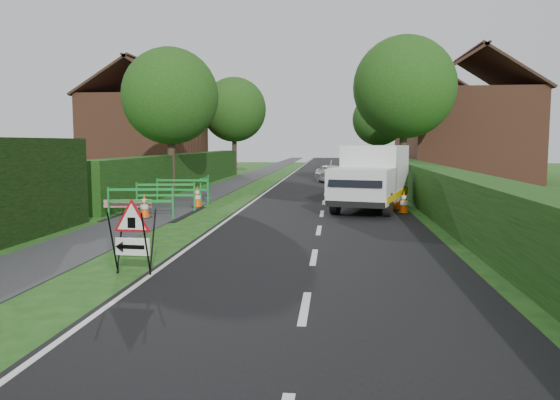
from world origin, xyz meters
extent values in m
plane|color=#194914|center=(0.00, 0.00, 0.00)|extent=(120.00, 120.00, 0.00)
cube|color=black|center=(2.50, 35.00, 0.00)|extent=(6.00, 90.00, 0.02)
cube|color=#2D2D30|center=(-3.00, 35.00, 0.01)|extent=(2.00, 90.00, 0.02)
cube|color=#14380F|center=(-5.00, 22.00, 0.00)|extent=(1.00, 24.00, 1.80)
cube|color=#14380F|center=(6.50, 16.00, 0.00)|extent=(1.20, 50.00, 1.50)
cube|color=brown|center=(-10.00, 30.00, 2.75)|extent=(7.00, 7.00, 5.50)
cube|color=#331E19|center=(-11.75, 30.00, 6.59)|extent=(4.00, 7.40, 2.58)
cube|color=#331E19|center=(-8.25, 30.00, 6.59)|extent=(4.00, 7.40, 2.58)
cube|color=#331E19|center=(-10.00, 30.00, 7.69)|extent=(0.25, 7.40, 0.18)
cube|color=brown|center=(11.00, 28.00, 2.75)|extent=(7.00, 7.00, 5.50)
cube|color=#331E19|center=(9.25, 28.00, 6.59)|extent=(4.00, 7.40, 2.58)
cube|color=#331E19|center=(12.75, 28.00, 6.59)|extent=(4.00, 7.40, 2.58)
cube|color=#331E19|center=(11.00, 28.00, 7.69)|extent=(0.25, 7.40, 0.18)
cube|color=brown|center=(12.00, 42.00, 2.75)|extent=(7.00, 7.00, 5.50)
cube|color=#331E19|center=(10.25, 42.00, 6.59)|extent=(4.00, 7.40, 2.58)
cube|color=#331E19|center=(13.75, 42.00, 6.59)|extent=(4.00, 7.40, 2.58)
cube|color=#331E19|center=(12.00, 42.00, 7.69)|extent=(0.25, 7.40, 0.18)
cylinder|color=#2D2116|center=(-4.60, 18.00, 1.31)|extent=(0.36, 0.36, 2.62)
sphere|color=#124413|center=(-4.60, 18.00, 4.50)|extent=(4.40, 4.40, 4.40)
cylinder|color=#2D2116|center=(6.40, 22.00, 1.49)|extent=(0.36, 0.36, 2.97)
sphere|color=#124413|center=(6.40, 22.00, 5.18)|extent=(5.20, 5.20, 5.20)
cylinder|color=#2D2116|center=(-4.60, 34.00, 1.40)|extent=(0.36, 0.36, 2.80)
sphere|color=#124413|center=(-4.60, 34.00, 4.84)|extent=(4.80, 4.80, 4.80)
cylinder|color=#2D2116|center=(6.40, 38.00, 1.22)|extent=(0.36, 0.36, 2.45)
sphere|color=#124413|center=(6.40, 38.00, 4.23)|extent=(4.20, 4.20, 4.20)
cylinder|color=black|center=(-1.00, 2.59, 0.60)|extent=(0.06, 0.36, 1.16)
cylinder|color=black|center=(-0.98, 2.88, 0.60)|extent=(0.06, 0.36, 1.16)
cylinder|color=black|center=(-0.38, 2.55, 0.60)|extent=(0.06, 0.36, 1.16)
cylinder|color=black|center=(-0.36, 2.84, 0.60)|extent=(0.06, 0.36, 1.16)
cube|color=white|center=(-0.68, 2.69, 0.52)|extent=(0.65, 0.07, 0.31)
cube|color=black|center=(-0.68, 2.68, 0.52)|extent=(0.46, 0.05, 0.07)
cone|color=black|center=(-0.93, 2.70, 0.52)|extent=(0.16, 0.20, 0.19)
cube|color=black|center=(-0.68, 2.67, 0.96)|extent=(0.15, 0.02, 0.19)
cube|color=silver|center=(4.41, 13.60, 1.34)|extent=(2.68, 3.52, 1.87)
cube|color=silver|center=(3.80, 11.31, 0.98)|extent=(2.39, 2.45, 1.14)
cube|color=black|center=(3.55, 10.38, 1.26)|extent=(1.70, 0.65, 0.52)
cube|color=yellow|center=(3.23, 12.97, 0.60)|extent=(1.26, 4.63, 0.23)
cube|color=yellow|center=(5.12, 12.47, 0.60)|extent=(1.26, 4.63, 0.23)
cube|color=black|center=(3.55, 10.38, 0.47)|extent=(1.86, 0.60, 0.19)
cylinder|color=black|center=(2.94, 11.49, 0.39)|extent=(0.42, 0.81, 0.78)
cylinder|color=black|center=(4.63, 11.04, 0.39)|extent=(0.42, 0.81, 0.78)
cylinder|color=black|center=(3.75, 14.50, 0.39)|extent=(0.42, 0.81, 0.78)
cylinder|color=black|center=(5.44, 14.05, 0.39)|extent=(0.42, 0.81, 0.78)
cube|color=black|center=(5.23, 11.85, 0.02)|extent=(0.38, 0.38, 0.04)
cone|color=#FB4F07|center=(5.23, 11.85, 0.42)|extent=(0.32, 0.32, 0.75)
cylinder|color=white|center=(5.23, 11.85, 0.38)|extent=(0.25, 0.25, 0.14)
cylinder|color=white|center=(5.23, 11.85, 0.56)|extent=(0.17, 0.17, 0.10)
cube|color=black|center=(5.15, 12.93, 0.02)|extent=(0.38, 0.38, 0.04)
cone|color=#FB4F07|center=(5.15, 12.93, 0.42)|extent=(0.32, 0.32, 0.75)
cylinder|color=white|center=(5.15, 12.93, 0.38)|extent=(0.25, 0.25, 0.14)
cylinder|color=white|center=(5.15, 12.93, 0.56)|extent=(0.17, 0.17, 0.10)
cube|color=black|center=(4.72, 15.65, 0.02)|extent=(0.38, 0.38, 0.04)
cone|color=#FB4F07|center=(4.72, 15.65, 0.42)|extent=(0.32, 0.32, 0.75)
cylinder|color=white|center=(4.72, 15.65, 0.38)|extent=(0.25, 0.25, 0.14)
cylinder|color=white|center=(4.72, 15.65, 0.56)|extent=(0.17, 0.17, 0.10)
cube|color=black|center=(-3.05, 9.94, 0.02)|extent=(0.38, 0.38, 0.04)
cone|color=#FB4F07|center=(-3.05, 9.94, 0.42)|extent=(0.32, 0.32, 0.75)
cylinder|color=white|center=(-3.05, 9.94, 0.38)|extent=(0.25, 0.25, 0.14)
cylinder|color=white|center=(-3.05, 9.94, 0.56)|extent=(0.17, 0.17, 0.10)
cube|color=black|center=(-2.13, 12.99, 0.02)|extent=(0.38, 0.38, 0.04)
cone|color=#FB4F07|center=(-2.13, 12.99, 0.42)|extent=(0.32, 0.32, 0.75)
cylinder|color=white|center=(-2.13, 12.99, 0.38)|extent=(0.25, 0.25, 0.14)
cylinder|color=white|center=(-2.13, 12.99, 0.56)|extent=(0.17, 0.17, 0.10)
cube|color=#198A2F|center=(-4.13, 9.73, 0.50)|extent=(0.06, 0.06, 1.00)
cube|color=#198A2F|center=(-2.15, 10.03, 0.50)|extent=(0.06, 0.06, 1.00)
cube|color=#198A2F|center=(-3.14, 9.88, 0.92)|extent=(1.99, 0.35, 0.08)
cube|color=#198A2F|center=(-3.14, 9.88, 0.55)|extent=(1.99, 0.35, 0.08)
cube|color=#198A2F|center=(-4.13, 9.73, 0.02)|extent=(0.11, 0.36, 0.04)
cube|color=#198A2F|center=(-2.15, 10.03, 0.02)|extent=(0.11, 0.36, 0.04)
cube|color=#198A2F|center=(-3.96, 11.73, 0.50)|extent=(0.06, 0.06, 1.00)
cube|color=#198A2F|center=(-1.98, 12.02, 0.50)|extent=(0.06, 0.06, 1.00)
cube|color=#198A2F|center=(-2.97, 11.88, 0.92)|extent=(1.99, 0.34, 0.08)
cube|color=#198A2F|center=(-2.97, 11.88, 0.55)|extent=(1.99, 0.34, 0.08)
cube|color=#198A2F|center=(-3.96, 11.73, 0.02)|extent=(0.11, 0.36, 0.04)
cube|color=#198A2F|center=(-1.98, 12.02, 0.02)|extent=(0.11, 0.36, 0.04)
cube|color=#198A2F|center=(-3.99, 14.07, 0.50)|extent=(0.05, 0.05, 1.00)
cube|color=#198A2F|center=(-1.99, 14.14, 0.50)|extent=(0.05, 0.05, 1.00)
cube|color=#198A2F|center=(-2.99, 14.10, 0.92)|extent=(2.00, 0.12, 0.08)
cube|color=#198A2F|center=(-2.99, 14.10, 0.55)|extent=(2.00, 0.12, 0.08)
cube|color=#198A2F|center=(-3.99, 14.07, 0.02)|extent=(0.07, 0.35, 0.04)
cube|color=#198A2F|center=(-1.99, 14.14, 0.02)|extent=(0.07, 0.35, 0.04)
cube|color=#198A2F|center=(-2.30, 14.22, 0.50)|extent=(0.05, 0.05, 1.00)
cube|color=#198A2F|center=(-2.46, 16.21, 0.50)|extent=(0.05, 0.05, 1.00)
cube|color=#198A2F|center=(-2.38, 15.22, 0.92)|extent=(0.21, 2.00, 0.08)
cube|color=#198A2F|center=(-2.38, 15.22, 0.55)|extent=(0.21, 2.00, 0.08)
cube|color=#198A2F|center=(-2.30, 14.22, 0.02)|extent=(0.35, 0.09, 0.04)
cube|color=#198A2F|center=(-2.46, 16.21, 0.02)|extent=(0.35, 0.09, 0.04)
cube|color=red|center=(-3.65, 10.10, 0.00)|extent=(1.48, 0.32, 0.25)
imported|color=silver|center=(2.79, 25.60, 0.56)|extent=(2.38, 3.56, 1.13)
camera|label=1|loc=(2.90, -6.61, 2.38)|focal=35.00mm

